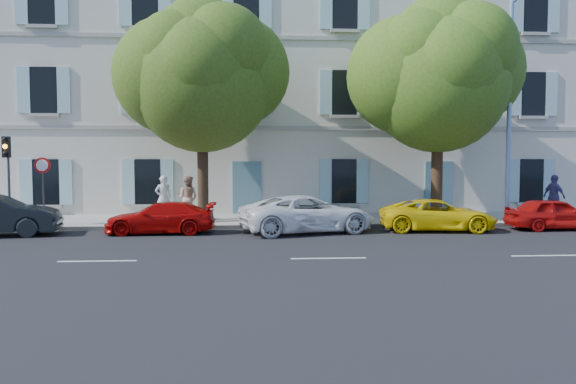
{
  "coord_description": "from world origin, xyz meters",
  "views": [
    {
      "loc": [
        -2.07,
        -18.58,
        2.66
      ],
      "look_at": [
        -0.67,
        2.0,
        1.4
      ],
      "focal_mm": 35.0,
      "sensor_mm": 36.0,
      "label": 1
    }
  ],
  "objects": [
    {
      "name": "sidewalk",
      "position": [
        0.0,
        4.45,
        0.07
      ],
      "size": [
        36.0,
        4.5,
        0.15
      ],
      "primitive_type": "cube",
      "color": "#A09E96",
      "rests_on": "ground"
    },
    {
      "name": "car_white_coupe",
      "position": [
        -0.03,
        1.15,
        0.67
      ],
      "size": [
        5.22,
        3.41,
        1.33
      ],
      "primitive_type": "imported",
      "rotation": [
        0.0,
        0.0,
        1.84
      ],
      "color": "white",
      "rests_on": "ground"
    },
    {
      "name": "road_sign",
      "position": [
        -9.75,
        2.79,
        1.97
      ],
      "size": [
        0.58,
        0.08,
        2.52
      ],
      "color": "#383A3D",
      "rests_on": "sidewalk"
    },
    {
      "name": "ground",
      "position": [
        0.0,
        0.0,
        0.0
      ],
      "size": [
        90.0,
        90.0,
        0.0
      ],
      "primitive_type": "plane",
      "color": "black"
    },
    {
      "name": "car_red_coupe",
      "position": [
        -5.2,
        1.25,
        0.56
      ],
      "size": [
        3.84,
        1.59,
        1.11
      ],
      "primitive_type": "imported",
      "rotation": [
        0.0,
        0.0,
        4.7
      ],
      "color": "#AA0604",
      "rests_on": "ground"
    },
    {
      "name": "pedestrian_b",
      "position": [
        -4.57,
        4.13,
        1.04
      ],
      "size": [
        1.04,
        0.92,
        1.79
      ],
      "primitive_type": "imported",
      "rotation": [
        0.0,
        0.0,
        2.82
      ],
      "color": "tan",
      "rests_on": "sidewalk"
    },
    {
      "name": "traffic_light",
      "position": [
        -10.93,
        2.6,
        2.53
      ],
      "size": [
        0.26,
        0.37,
        3.29
      ],
      "color": "#383A3D",
      "rests_on": "sidewalk"
    },
    {
      "name": "car_yellow_supercar",
      "position": [
        4.75,
        1.32,
        0.58
      ],
      "size": [
        4.31,
        2.29,
        1.16
      ],
      "primitive_type": "imported",
      "rotation": [
        0.0,
        0.0,
        1.48
      ],
      "color": "yellow",
      "rests_on": "ground"
    },
    {
      "name": "building",
      "position": [
        0.0,
        10.2,
        6.0
      ],
      "size": [
        28.0,
        7.0,
        12.0
      ],
      "primitive_type": "cube",
      "color": "beige",
      "rests_on": "ground"
    },
    {
      "name": "pedestrian_a",
      "position": [
        -5.55,
        4.17,
        1.05
      ],
      "size": [
        0.76,
        0.61,
        1.8
      ],
      "primitive_type": "imported",
      "rotation": [
        0.0,
        0.0,
        3.45
      ],
      "color": "silver",
      "rests_on": "sidewalk"
    },
    {
      "name": "car_red_hatchback",
      "position": [
        9.15,
        1.33,
        0.59
      ],
      "size": [
        3.49,
        1.45,
        1.18
      ],
      "primitive_type": "imported",
      "rotation": [
        0.0,
        0.0,
        1.59
      ],
      "color": "#AF0D0A",
      "rests_on": "ground"
    },
    {
      "name": "tree_left",
      "position": [
        -3.9,
        3.49,
        5.56
      ],
      "size": [
        5.43,
        5.43,
        8.41
      ],
      "color": "#3A2819",
      "rests_on": "sidewalk"
    },
    {
      "name": "kerb",
      "position": [
        0.0,
        2.28,
        0.08
      ],
      "size": [
        36.0,
        0.16,
        0.16
      ],
      "primitive_type": "cube",
      "color": "#9E998E",
      "rests_on": "ground"
    },
    {
      "name": "pedestrian_c",
      "position": [
        10.4,
        3.58,
        1.06
      ],
      "size": [
        0.73,
        1.15,
        1.83
      ],
      "primitive_type": "imported",
      "rotation": [
        0.0,
        0.0,
        1.86
      ],
      "color": "#514987",
      "rests_on": "sidewalk"
    },
    {
      "name": "street_lamp",
      "position": [
        7.95,
        2.43,
        4.99
      ],
      "size": [
        0.33,
        1.83,
        8.54
      ],
      "color": "#7293BF",
      "rests_on": "sidewalk"
    },
    {
      "name": "tree_right",
      "position": [
        5.36,
        3.28,
        5.62
      ],
      "size": [
        5.53,
        5.53,
        8.52
      ],
      "color": "#3A2819",
      "rests_on": "sidewalk"
    }
  ]
}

